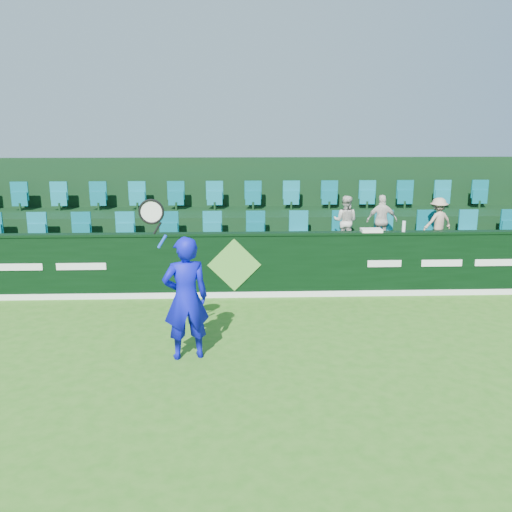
{
  "coord_description": "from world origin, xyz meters",
  "views": [
    {
      "loc": [
        0.02,
        -7.39,
        3.62
      ],
      "look_at": [
        0.4,
        2.8,
        1.15
      ],
      "focal_mm": 40.0,
      "sensor_mm": 36.0,
      "label": 1
    }
  ],
  "objects_px": {
    "tennis_player": "(186,297)",
    "spectator_middle": "(382,221)",
    "spectator_left": "(345,221)",
    "spectator_right": "(438,222)",
    "towel": "(371,230)",
    "drinks_bottle": "(404,226)"
  },
  "relations": [
    {
      "from": "spectator_right",
      "to": "towel",
      "type": "relative_size",
      "value": 2.59
    },
    {
      "from": "spectator_right",
      "to": "towel",
      "type": "bearing_deg",
      "value": 13.94
    },
    {
      "from": "spectator_middle",
      "to": "spectator_right",
      "type": "relative_size",
      "value": 1.06
    },
    {
      "from": "spectator_middle",
      "to": "drinks_bottle",
      "type": "bearing_deg",
      "value": 101.58
    },
    {
      "from": "spectator_left",
      "to": "spectator_middle",
      "type": "relative_size",
      "value": 0.99
    },
    {
      "from": "spectator_right",
      "to": "spectator_middle",
      "type": "bearing_deg",
      "value": -18.21
    },
    {
      "from": "tennis_player",
      "to": "spectator_right",
      "type": "height_order",
      "value": "tennis_player"
    },
    {
      "from": "tennis_player",
      "to": "spectator_left",
      "type": "xyz_separation_m",
      "value": [
        3.24,
        4.22,
        0.4
      ]
    },
    {
      "from": "towel",
      "to": "spectator_left",
      "type": "bearing_deg",
      "value": 106.11
    },
    {
      "from": "spectator_right",
      "to": "towel",
      "type": "distance_m",
      "value": 2.1
    },
    {
      "from": "tennis_player",
      "to": "spectator_right",
      "type": "relative_size",
      "value": 2.35
    },
    {
      "from": "spectator_right",
      "to": "drinks_bottle",
      "type": "height_order",
      "value": "spectator_right"
    },
    {
      "from": "tennis_player",
      "to": "spectator_middle",
      "type": "relative_size",
      "value": 2.21
    },
    {
      "from": "spectator_left",
      "to": "drinks_bottle",
      "type": "height_order",
      "value": "spectator_left"
    },
    {
      "from": "spectator_middle",
      "to": "spectator_right",
      "type": "distance_m",
      "value": 1.28
    },
    {
      "from": "tennis_player",
      "to": "spectator_middle",
      "type": "height_order",
      "value": "tennis_player"
    },
    {
      "from": "tennis_player",
      "to": "towel",
      "type": "distance_m",
      "value": 4.74
    },
    {
      "from": "towel",
      "to": "drinks_bottle",
      "type": "bearing_deg",
      "value": 0.0
    },
    {
      "from": "spectator_right",
      "to": "spectator_left",
      "type": "bearing_deg",
      "value": -18.21
    },
    {
      "from": "spectator_left",
      "to": "spectator_right",
      "type": "relative_size",
      "value": 1.05
    },
    {
      "from": "spectator_left",
      "to": "spectator_middle",
      "type": "xyz_separation_m",
      "value": [
        0.83,
        0.0,
        0.01
      ]
    },
    {
      "from": "spectator_left",
      "to": "spectator_right",
      "type": "xyz_separation_m",
      "value": [
        2.11,
        0.0,
        -0.03
      ]
    }
  ]
}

